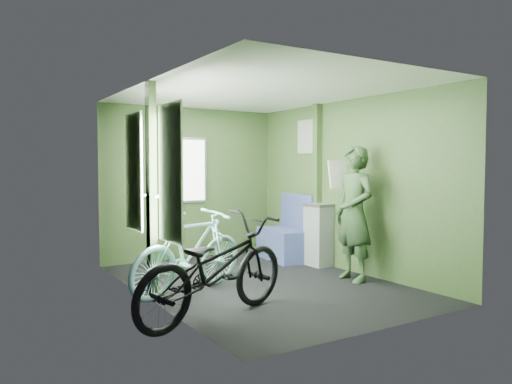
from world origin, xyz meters
TOP-DOWN VIEW (x-y plane):
  - room at (-0.04, 0.04)m, footprint 4.00×4.02m
  - bicycle_black at (-1.12, -0.99)m, footprint 1.96×1.24m
  - bicycle_mint at (-0.94, -0.04)m, footprint 1.71×1.07m
  - passenger at (1.06, -0.48)m, footprint 0.43×0.66m
  - waste_box at (1.26, 0.46)m, footprint 0.26×0.36m
  - bench_seat at (1.15, 1.08)m, footprint 0.63×0.99m

SIDE VIEW (x-z plane):
  - bicycle_black at x=-1.12m, z-range -0.51..0.51m
  - bicycle_mint at x=-0.94m, z-range -0.51..0.51m
  - bench_seat at x=1.15m, z-range -0.20..0.78m
  - waste_box at x=1.26m, z-range 0.00..0.88m
  - passenger at x=1.06m, z-range 0.00..1.67m
  - room at x=-0.04m, z-range 0.28..2.59m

